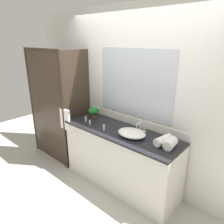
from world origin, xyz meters
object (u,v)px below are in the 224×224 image
Objects in this scene: amenity_bottle_shampoo at (86,119)px; rolled_towel_middle at (163,140)px; amenity_bottle_body_wash at (90,122)px; rolled_towel_near_edge at (170,143)px; potted_plant at (94,112)px; amenity_bottle_conditioner at (104,127)px; sink_basin at (132,133)px; faucet at (140,128)px.

rolled_towel_middle reaches higher than amenity_bottle_shampoo.
rolled_towel_middle reaches higher than amenity_bottle_body_wash.
rolled_towel_near_edge is (1.40, 0.10, 0.02)m from amenity_bottle_shampoo.
amenity_bottle_conditioner is at bearing -27.83° from potted_plant.
amenity_bottle_conditioner is at bearing -170.94° from rolled_towel_near_edge.
amenity_bottle_body_wash is at bearing 179.31° from amenity_bottle_conditioner.
sink_basin is 0.43m from amenity_bottle_conditioner.
rolled_towel_near_edge reaches higher than amenity_bottle_shampoo.
amenity_bottle_shampoo is (0.02, -0.19, -0.07)m from potted_plant.
potted_plant is 0.75× the size of rolled_towel_middle.
sink_basin is 0.89m from potted_plant.
amenity_bottle_conditioner is (-0.41, -0.11, -0.00)m from sink_basin.
rolled_towel_middle is (1.14, 0.17, 0.01)m from amenity_bottle_body_wash.
faucet is (0.00, 0.20, 0.00)m from sink_basin.
amenity_bottle_shampoo is 0.45m from amenity_bottle_conditioner.
rolled_towel_middle is at bearing -17.35° from faucet.
faucet is at bearing 37.33° from amenity_bottle_conditioner.
faucet is at bearing 23.59° from amenity_bottle_body_wash.
faucet is 1.82× the size of amenity_bottle_shampoo.
faucet is 0.68× the size of rolled_towel_middle.
sink_basin is 2.02× the size of rolled_towel_near_edge.
rolled_towel_middle reaches higher than amenity_bottle_conditioner.
amenity_bottle_body_wash reaches higher than amenity_bottle_shampoo.
faucet is at bearing 162.65° from rolled_towel_middle.
potted_plant is 1.99× the size of amenity_bottle_body_wash.
sink_basin is at bearing 3.82° from amenity_bottle_shampoo.
amenity_bottle_conditioner is (-0.41, -0.31, -0.00)m from faucet.
rolled_towel_near_edge is at bearing 6.76° from amenity_bottle_body_wash.
amenity_bottle_body_wash is at bearing -171.34° from sink_basin.
rolled_towel_middle reaches higher than sink_basin.
potted_plant is (-0.87, -0.07, 0.07)m from faucet.
faucet is 1.98× the size of amenity_bottle_conditioner.
potted_plant is 1.42m from rolled_towel_near_edge.
sink_basin is at bearing 8.66° from amenity_bottle_body_wash.
potted_plant is 0.53m from amenity_bottle_conditioner.
potted_plant is 0.95× the size of rolled_towel_near_edge.
faucet is at bearing 163.39° from rolled_towel_near_edge.
faucet is 0.56m from rolled_towel_near_edge.
sink_basin is 2.13× the size of potted_plant.
amenity_bottle_conditioner is at bearing -168.02° from rolled_towel_middle.
rolled_towel_near_edge is at bearing 4.24° from sink_basin.
amenity_bottle_body_wash is (-0.71, -0.11, 0.00)m from sink_basin.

